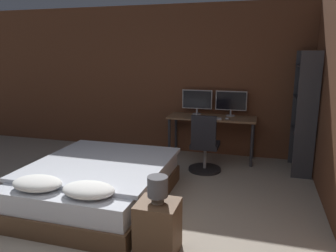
# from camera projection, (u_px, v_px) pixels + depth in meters

# --- Properties ---
(wall_back) EXTENTS (12.00, 0.06, 2.70)m
(wall_back) POSITION_uv_depth(u_px,v_px,m) (188.00, 81.00, 6.03)
(wall_back) COLOR brown
(wall_back) RESTS_ON ground_plane
(bed) EXTENTS (1.64, 2.01, 0.58)m
(bed) POSITION_uv_depth(u_px,v_px,m) (98.00, 183.00, 4.12)
(bed) COLOR brown
(bed) RESTS_ON ground_plane
(nightstand) EXTENTS (0.39, 0.36, 0.51)m
(nightstand) POSITION_uv_depth(u_px,v_px,m) (158.00, 227.00, 3.08)
(nightstand) COLOR brown
(nightstand) RESTS_ON ground_plane
(bedside_lamp) EXTENTS (0.19, 0.19, 0.25)m
(bedside_lamp) POSITION_uv_depth(u_px,v_px,m) (158.00, 187.00, 2.99)
(bedside_lamp) COLOR gray
(bedside_lamp) RESTS_ON nightstand
(desk) EXTENTS (1.51, 0.56, 0.76)m
(desk) POSITION_uv_depth(u_px,v_px,m) (212.00, 122.00, 5.72)
(desk) COLOR #846042
(desk) RESTS_ON ground_plane
(monitor_left) EXTENTS (0.54, 0.16, 0.44)m
(monitor_left) POSITION_uv_depth(u_px,v_px,m) (197.00, 100.00, 5.89)
(monitor_left) COLOR #B7B7BC
(monitor_left) RESTS_ON desk
(monitor_right) EXTENTS (0.54, 0.16, 0.44)m
(monitor_right) POSITION_uv_depth(u_px,v_px,m) (231.00, 102.00, 5.72)
(monitor_right) COLOR #B7B7BC
(monitor_right) RESTS_ON desk
(keyboard) EXTENTS (0.38, 0.13, 0.02)m
(keyboard) POSITION_uv_depth(u_px,v_px,m) (210.00, 118.00, 5.53)
(keyboard) COLOR #B7B7BC
(keyboard) RESTS_ON desk
(computer_mouse) EXTENTS (0.07, 0.05, 0.04)m
(computer_mouse) POSITION_uv_depth(u_px,v_px,m) (227.00, 119.00, 5.45)
(computer_mouse) COLOR #B7B7BC
(computer_mouse) RESTS_ON desk
(office_chair) EXTENTS (0.52, 0.52, 0.93)m
(office_chair) POSITION_uv_depth(u_px,v_px,m) (205.00, 150.00, 5.16)
(office_chair) COLOR black
(office_chair) RESTS_ON ground_plane
(bookshelf) EXTENTS (0.30, 0.74, 1.89)m
(bookshelf) POSITION_uv_depth(u_px,v_px,m) (305.00, 109.00, 4.98)
(bookshelf) COLOR #333338
(bookshelf) RESTS_ON ground_plane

